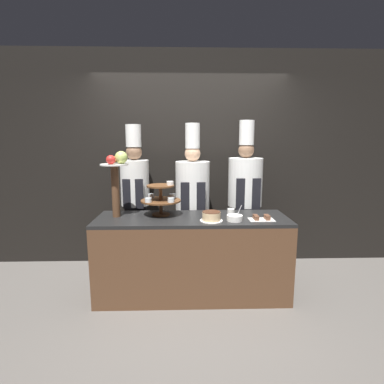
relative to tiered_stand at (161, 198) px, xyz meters
name	(u,v)px	position (x,y,z in m)	size (l,w,h in m)	color
ground_plane	(193,310)	(0.33, -0.41, -1.05)	(14.00, 14.00, 0.00)	#5B5651
wall_back	(190,160)	(0.33, 0.87, 0.35)	(10.00, 0.06, 2.80)	black
buffet_counter	(192,256)	(0.33, -0.10, -0.62)	(2.00, 0.63, 0.86)	brown
tiered_stand	(161,198)	(0.00, 0.00, 0.00)	(0.43, 0.43, 0.37)	brown
fruit_pedestal	(116,173)	(-0.45, -0.05, 0.27)	(0.29, 0.29, 0.69)	brown
cake_round	(211,216)	(0.52, -0.25, -0.14)	(0.23, 0.23, 0.10)	white
cup_white	(231,212)	(0.74, -0.04, -0.15)	(0.08, 0.08, 0.07)	white
cake_square_tray	(261,218)	(1.02, -0.23, -0.17)	(0.25, 0.15, 0.05)	white
serving_bowl_near	(235,218)	(0.75, -0.25, -0.16)	(0.16, 0.16, 0.16)	white
chef_left	(135,194)	(-0.35, 0.49, -0.04)	(0.34, 0.34, 1.84)	black
chef_center_left	(193,197)	(0.35, 0.49, -0.08)	(0.41, 0.41, 1.86)	#28282D
chef_center_right	(245,194)	(1.00, 0.49, -0.06)	(0.41, 0.41, 1.89)	#38332D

